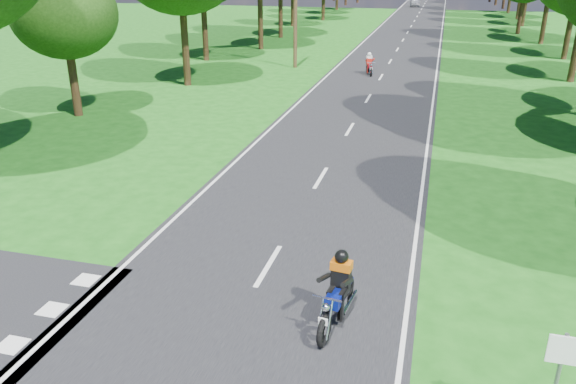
% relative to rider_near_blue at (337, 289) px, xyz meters
% --- Properties ---
extents(ground, '(160.00, 160.00, 0.00)m').
position_rel_rider_near_blue_xyz_m(ground, '(-1.96, -0.20, -0.78)').
color(ground, '#164E11').
rests_on(ground, ground).
extents(main_road, '(7.00, 140.00, 0.02)m').
position_rel_rider_near_blue_xyz_m(main_road, '(-1.96, 49.80, -0.77)').
color(main_road, black).
rests_on(main_road, ground).
extents(road_markings, '(7.40, 140.00, 0.01)m').
position_rel_rider_near_blue_xyz_m(road_markings, '(-2.10, 47.93, -0.76)').
color(road_markings, silver).
rests_on(road_markings, main_road).
extents(telegraph_pole, '(1.20, 0.26, 8.00)m').
position_rel_rider_near_blue_xyz_m(telegraph_pole, '(-7.96, 27.80, 3.29)').
color(telegraph_pole, '#382616').
rests_on(telegraph_pole, ground).
extents(road_sign, '(0.45, 0.07, 2.00)m').
position_rel_rider_near_blue_xyz_m(road_sign, '(3.54, -2.21, 0.56)').
color(road_sign, slate).
rests_on(road_sign, ground).
extents(rider_near_blue, '(0.84, 1.90, 1.53)m').
position_rel_rider_near_blue_xyz_m(rider_near_blue, '(0.00, 0.00, 0.00)').
color(rider_near_blue, navy).
rests_on(rider_near_blue, main_road).
extents(rider_far_red, '(0.99, 1.72, 1.36)m').
position_rel_rider_near_blue_xyz_m(rider_far_red, '(-2.79, 26.46, -0.08)').
color(rider_far_red, '#A60C1B').
rests_on(rider_far_red, main_road).
extents(distant_car, '(1.75, 3.75, 1.24)m').
position_rel_rider_near_blue_xyz_m(distant_car, '(-3.18, 84.48, -0.14)').
color(distant_car, '#B1B4B8').
rests_on(distant_car, main_road).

